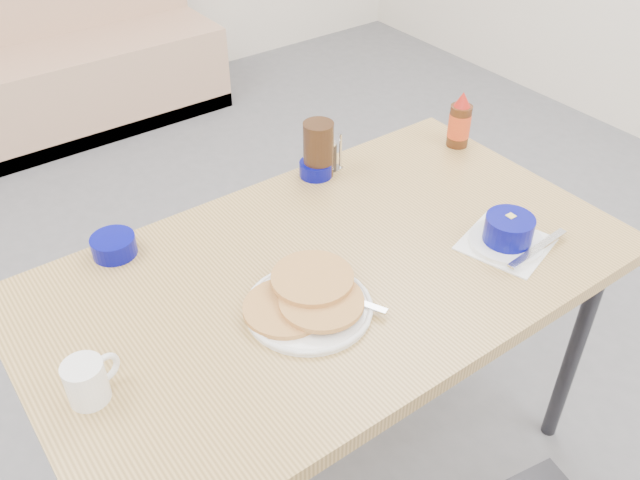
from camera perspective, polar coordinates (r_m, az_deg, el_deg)
booth_bench at (r=3.84m, az=-23.17°, el=13.12°), size 1.90×0.56×1.22m
dining_table at (r=1.61m, az=0.89°, el=-3.94°), size 1.40×0.80×0.76m
pancake_plate at (r=1.45m, az=-1.04°, el=-5.17°), size 0.27×0.27×0.05m
coffee_mug at (r=1.34m, az=-18.98°, el=-11.11°), size 0.11×0.08×0.09m
grits_setting at (r=1.67m, az=15.58°, el=0.55°), size 0.26×0.24×0.08m
creamer_bowl at (r=1.66m, az=-16.97°, el=-0.47°), size 0.10×0.10×0.05m
butter_bowl at (r=1.88m, az=-0.34°, el=6.02°), size 0.09×0.09×0.04m
amber_tumbler at (r=1.85m, az=-0.13°, el=7.64°), size 0.10×0.10×0.16m
condiment_caddy at (r=1.88m, az=0.52°, el=6.80°), size 0.10×0.07×0.11m
syrup_bottle at (r=2.04m, az=11.68°, el=9.66°), size 0.06×0.06×0.17m
sugar_wrapper at (r=1.42m, az=1.14°, el=-7.56°), size 0.05×0.04×0.00m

